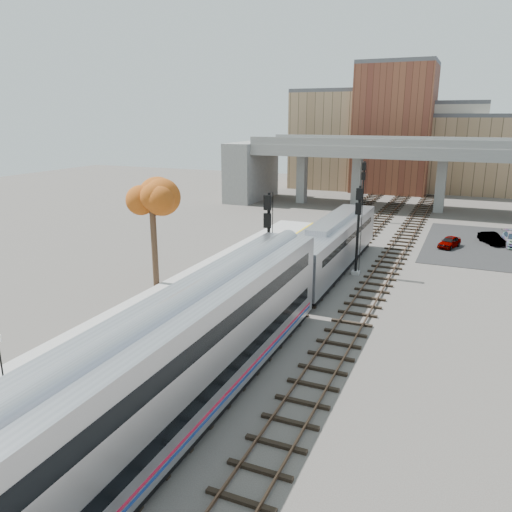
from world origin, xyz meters
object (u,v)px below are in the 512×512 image
Objects in this scene: tree at (152,203)px; signal_mast_near at (268,248)px; signal_mast_mid at (358,232)px; signal_mast_far at (363,191)px; coach at (183,360)px; car_b at (491,238)px; locomotive at (332,244)px; car_a at (449,242)px.

signal_mast_near is at bearing 2.52° from tree.
signal_mast_mid is 0.99× the size of signal_mast_far.
signal_mast_far is (-4.10, 21.56, 0.03)m from signal_mast_mid.
coach is 7.48× the size of car_b.
car_b is at bearing 58.95° from signal_mast_near.
tree is (-10.84, 13.75, 3.45)m from coach.
tree is 2.52× the size of car_b.
signal_mast_far is at bearing 90.00° from signal_mast_near.
signal_mast_mid is (2.00, -0.09, 1.23)m from locomotive.
locomotive is 21.61m from signal_mast_far.
coach is 2.97× the size of tree.
tree reaches higher than car_b.
signal_mast_far is at bearing 156.33° from car_a.
tree is at bearing 128.26° from coach.
coach reaches higher than car_a.
car_b is (10.09, 15.19, -2.92)m from signal_mast_mid.
signal_mast_mid reaches higher than locomotive.
car_b is at bearing -24.17° from signal_mast_far.
signal_mast_far is 0.85× the size of tree.
locomotive is at bearing 39.26° from tree.
tree is 2.65× the size of car_a.
locomotive is 5.70× the size of car_b.
tree reaches higher than signal_mast_mid.
car_b is (12.09, 37.71, -2.21)m from coach.
signal_mast_mid reaches higher than coach.
signal_mast_far is 14.51m from car_a.
signal_mast_mid is at bearing 84.92° from coach.
coach reaches higher than car_b.
signal_mast_near is 9.34m from signal_mast_mid.
signal_mast_mid is at bearing -152.22° from car_b.
signal_mast_mid is at bearing -79.23° from signal_mast_far.
car_b is (14.19, -6.37, -2.95)m from signal_mast_far.
car_a is at bearing 61.96° from signal_mast_mid.
coach is 39.66m from car_b.
signal_mast_mid is 2.11× the size of car_b.
signal_mast_near reaches higher than car_a.
car_a is (10.47, -9.59, -2.96)m from signal_mast_far.
car_a is 4.92m from car_b.
tree reaches higher than coach.
signal_mast_near is (-2.10, 14.13, 0.99)m from coach.
signal_mast_near is at bearing -90.00° from signal_mast_far.
car_b is at bearing 46.26° from tree.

